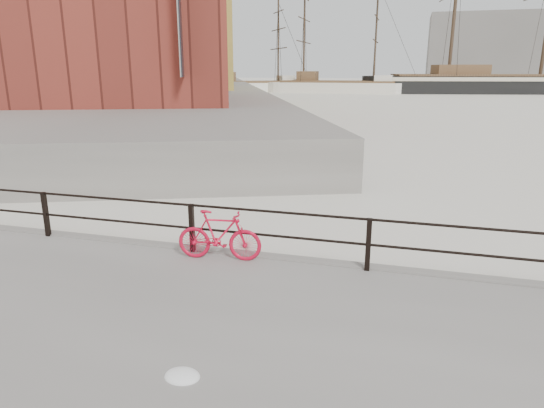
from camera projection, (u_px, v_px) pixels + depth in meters
The scene contains 13 objects.
ground at pixel (367, 284), 9.19m from camera, with size 400.00×400.00×0.00m, color white.
far_quay at pixel (176, 86), 86.13m from camera, with size 24.00×150.00×1.80m, color gray.
guardrail at pixel (368, 245), 8.82m from camera, with size 28.00×0.10×1.00m, color black, non-canonical shape.
bicycle at pixel (219, 235), 9.33m from camera, with size 1.64×0.25×0.99m, color red.
barque_black at pixel (537, 93), 79.55m from camera, with size 64.13×20.99×36.00m, color black, non-canonical shape.
schooner_mid at pixel (337, 93), 80.84m from camera, with size 25.60×10.83×18.71m, color silver, non-canonical shape.
schooner_left at pixel (251, 92), 84.07m from camera, with size 21.46×9.75×16.59m, color white, non-canonical shape.
workboat_near at pixel (87, 118), 40.32m from camera, with size 12.58×4.19×7.00m, color black, non-canonical shape.
workboat_far at pixel (152, 104), 56.23m from camera, with size 11.17×3.86×7.00m, color black, non-canonical shape.
apartment_cream at pixel (153, 10), 73.24m from camera, with size 20.00×15.00×21.20m, color beige.
apartment_grey at pixel (167, 18), 94.03m from camera, with size 22.00×15.00×23.20m, color #9E9E99.
apartment_brick at pixel (177, 32), 116.31m from camera, with size 24.00×15.00×21.20m, color brown.
industrial_west at pixel (490, 49), 131.25m from camera, with size 32.00×18.00×18.00m, color gray.
Camera 1 is at (0.56, -8.60, 3.94)m, focal length 32.00 mm.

